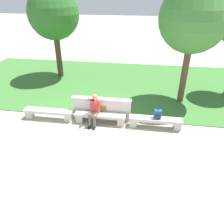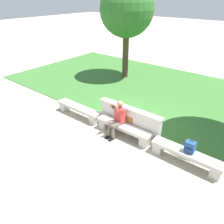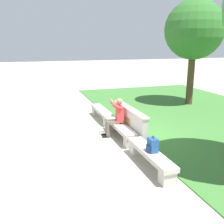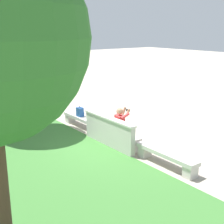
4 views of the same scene
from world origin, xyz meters
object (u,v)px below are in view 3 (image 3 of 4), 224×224
at_px(bench_mid, 150,156).
at_px(tree_behind_wall, 194,30).
at_px(bench_near, 120,129).
at_px(person_photographer, 116,115).
at_px(backpack, 152,145).
at_px(bench_main, 102,113).

relative_size(bench_mid, tree_behind_wall, 0.41).
xyz_separation_m(bench_near, person_photographer, (-0.22, -0.08, 0.43)).
bearing_deg(backpack, tree_behind_wall, 139.55).
relative_size(bench_mid, person_photographer, 1.62).
bearing_deg(person_photographer, bench_mid, 1.75).
xyz_separation_m(bench_near, backpack, (2.35, 0.01, 0.32)).
bearing_deg(bench_main, backpack, 0.18).
relative_size(person_photographer, tree_behind_wall, 0.25).
bearing_deg(bench_mid, bench_near, 180.00).
xyz_separation_m(bench_near, bench_mid, (2.29, 0.00, 0.00)).
bearing_deg(tree_behind_wall, backpack, -40.45).
bearing_deg(bench_main, person_photographer, -2.12).
distance_m(bench_main, bench_mid, 4.59).
height_order(backpack, tree_behind_wall, tree_behind_wall).
distance_m(bench_main, person_photographer, 2.12).
bearing_deg(bench_mid, backpack, 13.32).
bearing_deg(bench_mid, bench_main, 180.00).
xyz_separation_m(bench_main, tree_behind_wall, (-1.32, 5.10, 3.41)).
relative_size(person_photographer, backpack, 3.08).
bearing_deg(backpack, person_photographer, -177.97).
bearing_deg(bench_mid, tree_behind_wall, 139.18).
bearing_deg(person_photographer, tree_behind_wall, 123.22).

